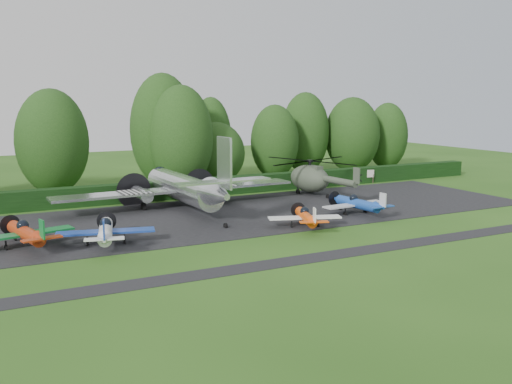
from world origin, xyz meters
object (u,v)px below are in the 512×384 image
light_plane_red (26,233)px  light_plane_white (105,231)px  transport_plane (184,188)px  light_plane_blue (357,204)px  light_plane_orange (306,217)px  helicopter (310,176)px  sign_board (362,174)px

light_plane_red → light_plane_white: size_ratio=1.00×
transport_plane → light_plane_blue: 16.90m
transport_plane → light_plane_blue: size_ratio=3.52×
light_plane_orange → transport_plane: bearing=98.4°
light_plane_orange → light_plane_blue: 7.81m
helicopter → sign_board: helicopter is taller
helicopter → transport_plane: bearing=-167.7°
light_plane_red → light_plane_white: 5.74m
light_plane_red → helicopter: (31.27, 10.44, 0.98)m
transport_plane → helicopter: transport_plane is taller
light_plane_orange → light_plane_blue: bearing=0.1°
transport_plane → light_plane_white: bearing=-131.6°
light_plane_red → sign_board: bearing=31.8°
helicopter → light_plane_orange: bearing=-118.4°
light_plane_white → light_plane_blue: bearing=-11.7°
light_plane_blue → transport_plane: bearing=149.9°
light_plane_orange → sign_board: 27.21m
light_plane_red → transport_plane: bearing=41.4°
transport_plane → sign_board: size_ratio=8.07×
light_plane_orange → sign_board: size_ratio=2.11×
helicopter → sign_board: (10.62, 4.14, -0.96)m
transport_plane → light_plane_red: size_ratio=3.27×
transport_plane → light_plane_blue: transport_plane is taller
light_plane_white → helicopter: helicopter is taller
transport_plane → light_plane_orange: bearing=-60.2°
light_plane_red → helicopter: 32.98m
light_plane_white → light_plane_blue: size_ratio=1.07×
light_plane_white → helicopter: size_ratio=0.53×
light_plane_orange → sign_board: bearing=23.3°
light_plane_blue → helicopter: 11.90m
helicopter → light_plane_red: bearing=-156.4°
light_plane_red → sign_board: (41.89, 14.58, 0.02)m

